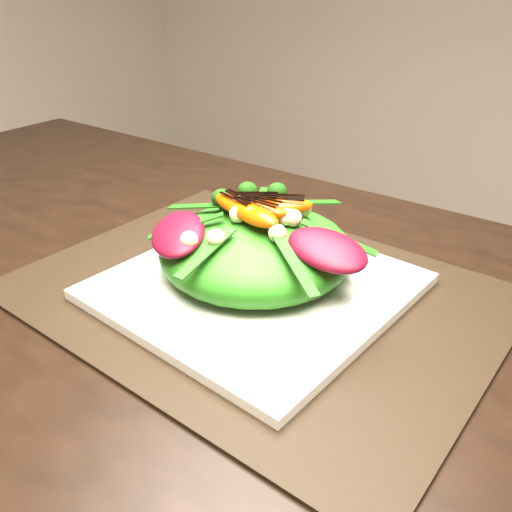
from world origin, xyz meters
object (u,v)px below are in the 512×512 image
Objects in this scene: plate_base at (256,286)px; orange_segment at (260,201)px; dining_table at (172,342)px; lettuce_mound at (256,250)px; placemat at (256,292)px; salad_bowl at (256,275)px.

plate_base is 4.74× the size of orange_segment.
lettuce_mound is at bearing 71.48° from dining_table.
dining_table is 0.11m from plate_base.
placemat is 8.16× the size of orange_segment.
lettuce_mound reaches higher than plate_base.
dining_table is 0.17m from orange_segment.
dining_table is 26.25× the size of orange_segment.
salad_bowl is 1.10× the size of lettuce_mound.
salad_bowl is 3.67× the size of orange_segment.
dining_table reaches higher than plate_base.
lettuce_mound is (0.00, 0.00, 0.05)m from placemat.
plate_base is 1.29× the size of salad_bowl.
salad_bowl is at bearing 0.00° from placemat.
salad_bowl is at bearing 71.48° from dining_table.
placemat is at bearing 71.48° from dining_table.
plate_base is (0.00, -0.00, 0.01)m from placemat.
salad_bowl reaches higher than placemat.
orange_segment is at bearing 119.33° from lettuce_mound.
orange_segment reaches higher than placemat.
salad_bowl is (0.00, 0.00, 0.02)m from placemat.
lettuce_mound is (0.00, 0.00, 0.04)m from plate_base.
dining_table is at bearing -108.52° from plate_base.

